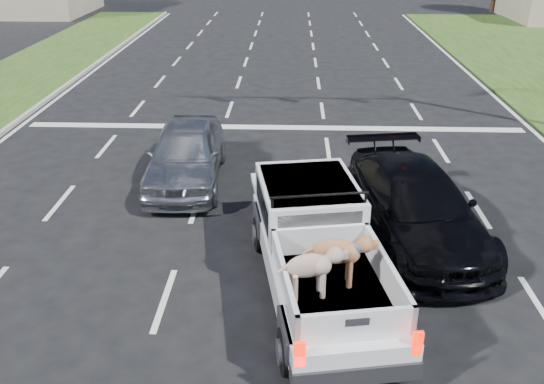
{
  "coord_description": "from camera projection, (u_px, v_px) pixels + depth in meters",
  "views": [
    {
      "loc": [
        0.61,
        -8.86,
        6.51
      ],
      "look_at": [
        0.22,
        2.0,
        1.34
      ],
      "focal_mm": 38.0,
      "sensor_mm": 36.0,
      "label": 1
    }
  ],
  "objects": [
    {
      "name": "black_coupe",
      "position": [
        416.0,
        206.0,
        12.66
      ],
      "size": [
        3.08,
        5.74,
        1.58
      ],
      "primitive_type": "imported",
      "rotation": [
        0.0,
        0.0,
        0.16
      ],
      "color": "black",
      "rests_on": "ground"
    },
    {
      "name": "silver_sedan",
      "position": [
        186.0,
        153.0,
        15.45
      ],
      "size": [
        2.12,
        4.83,
        1.62
      ],
      "primitive_type": "imported",
      "rotation": [
        0.0,
        0.0,
        0.04
      ],
      "color": "#A1A4A8",
      "rests_on": "ground"
    },
    {
      "name": "road_markings",
      "position": [
        270.0,
        166.0,
        16.73
      ],
      "size": [
        17.75,
        60.0,
        0.01
      ],
      "color": "silver",
      "rests_on": "ground"
    },
    {
      "name": "pickup_truck",
      "position": [
        317.0,
        246.0,
        10.8
      ],
      "size": [
        2.82,
        5.67,
        2.03
      ],
      "rotation": [
        0.0,
        0.0,
        0.17
      ],
      "color": "black",
      "rests_on": "ground"
    },
    {
      "name": "ground",
      "position": [
        257.0,
        302.0,
        10.81
      ],
      "size": [
        160.0,
        160.0,
        0.0
      ],
      "primitive_type": "plane",
      "color": "black",
      "rests_on": "ground"
    }
  ]
}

